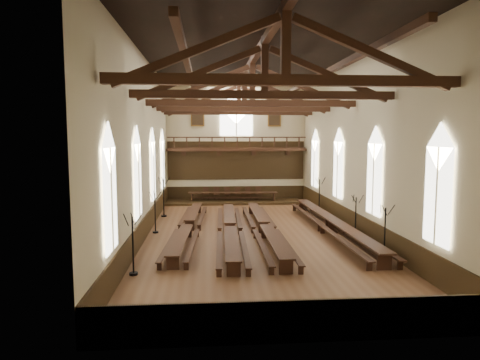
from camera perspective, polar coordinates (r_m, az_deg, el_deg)
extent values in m
plane|color=brown|center=(24.73, 1.61, -7.17)|extent=(26.00, 26.00, 0.00)
plane|color=#BAAD8D|center=(37.04, -0.51, 5.02)|extent=(12.00, 0.00, 12.00)
plane|color=#BAAD8D|center=(11.26, 8.71, 2.71)|extent=(12.00, 0.00, 12.00)
plane|color=#BAAD8D|center=(24.20, -12.68, 4.36)|extent=(0.00, 26.00, 26.00)
plane|color=#BAAD8D|center=(25.43, 15.25, 4.37)|extent=(0.00, 26.00, 26.00)
plane|color=black|center=(24.47, 1.68, 16.28)|extent=(26.00, 26.00, 0.00)
cube|color=#33230F|center=(37.33, -0.50, -1.75)|extent=(11.90, 0.08, 1.20)
cube|color=#33230F|center=(12.35, 8.32, -18.11)|extent=(11.90, 0.08, 1.20)
cube|color=#33230F|center=(24.70, -12.35, -5.90)|extent=(0.08, 25.90, 1.20)
cube|color=#33230F|center=(25.91, 14.89, -5.40)|extent=(0.08, 25.90, 1.20)
cube|color=white|center=(15.47, -16.90, -2.56)|extent=(0.05, 1.80, 3.60)
cube|color=white|center=(15.32, -17.10, 4.12)|extent=(0.05, 1.80, 1.80)
cylinder|color=#BAAD8D|center=(15.46, -16.75, -2.56)|extent=(0.08, 0.08, 3.60)
cube|color=white|center=(21.32, -13.45, -0.17)|extent=(0.05, 1.80, 3.60)
cube|color=white|center=(21.21, -13.57, 4.67)|extent=(0.05, 1.80, 1.80)
cylinder|color=#BAAD8D|center=(21.32, -13.35, -0.17)|extent=(0.08, 0.08, 3.60)
cube|color=white|center=(27.24, -11.50, 1.18)|extent=(0.05, 1.80, 3.60)
cube|color=white|center=(27.15, -11.58, 4.97)|extent=(0.05, 1.80, 1.80)
cylinder|color=#BAAD8D|center=(27.23, -11.41, 1.18)|extent=(0.08, 0.08, 3.60)
cube|color=white|center=(33.19, -10.24, 2.05)|extent=(0.05, 1.80, 3.60)
cube|color=white|center=(33.11, -10.30, 5.16)|extent=(0.05, 1.80, 1.80)
cylinder|color=#BAAD8D|center=(33.18, -10.17, 2.05)|extent=(0.08, 0.08, 3.60)
cube|color=white|center=(17.32, 24.85, -1.97)|extent=(0.05, 1.80, 3.60)
cube|color=white|center=(17.18, 25.11, 3.99)|extent=(0.05, 1.80, 1.80)
cylinder|color=#BAAD8D|center=(17.30, 24.73, -1.97)|extent=(0.08, 0.08, 3.60)
cube|color=white|center=(22.70, 17.44, 0.08)|extent=(0.05, 1.80, 3.60)
cube|color=white|center=(22.59, 17.59, 4.62)|extent=(0.05, 1.80, 1.80)
cylinder|color=#BAAD8D|center=(22.68, 17.35, 0.08)|extent=(0.08, 0.08, 3.60)
cube|color=white|center=(28.33, 12.93, 1.33)|extent=(0.05, 1.80, 3.60)
cube|color=white|center=(28.24, 13.01, 4.97)|extent=(0.05, 1.80, 1.80)
cylinder|color=#BAAD8D|center=(28.32, 12.85, 1.33)|extent=(0.08, 0.08, 3.60)
cube|color=white|center=(34.08, 9.92, 2.16)|extent=(0.05, 1.80, 3.60)
cube|color=white|center=(34.01, 9.98, 5.18)|extent=(0.05, 1.80, 1.80)
cylinder|color=#BAAD8D|center=(34.07, 9.86, 2.16)|extent=(0.08, 0.08, 3.60)
cube|color=white|center=(36.95, -0.50, 7.81)|extent=(2.80, 0.05, 2.40)
cube|color=white|center=(37.01, -0.50, 9.67)|extent=(2.80, 0.05, 2.80)
cylinder|color=#BAAD8D|center=(36.91, -0.49, 7.81)|extent=(0.10, 0.10, 2.40)
cube|color=#331A10|center=(36.40, -0.43, 4.06)|extent=(11.80, 1.20, 0.20)
cube|color=#33230F|center=(37.04, -0.50, 2.62)|extent=(11.80, 0.10, 3.30)
cube|color=#331A10|center=(35.84, -0.37, 5.71)|extent=(11.60, 0.12, 0.10)
cube|color=#331A10|center=(35.86, -0.37, 4.27)|extent=(11.60, 0.12, 0.10)
cube|color=#331A10|center=(36.77, -7.50, 3.64)|extent=(0.35, 0.40, 0.50)
cube|color=#331A10|center=(36.74, -2.82, 3.68)|extent=(0.35, 0.40, 0.50)
cube|color=#331A10|center=(36.95, 1.85, 3.70)|extent=(0.35, 0.40, 0.50)
cube|color=#331A10|center=(37.39, 6.43, 3.69)|extent=(0.35, 0.40, 0.50)
cube|color=brown|center=(36.89, -5.67, 8.25)|extent=(1.15, 0.06, 1.45)
cube|color=black|center=(36.85, -5.67, 8.25)|extent=(0.95, 0.04, 1.25)
cube|color=brown|center=(37.34, 4.61, 8.23)|extent=(1.15, 0.06, 1.45)
cube|color=black|center=(37.30, 4.62, 8.24)|extent=(0.95, 0.04, 1.25)
cube|color=#331A10|center=(14.29, 6.05, 13.08)|extent=(11.70, 0.35, 0.35)
cube|color=#331A10|center=(14.50, 6.11, 18.18)|extent=(0.30, 0.30, 2.40)
cube|color=#331A10|center=(14.20, -5.93, 16.80)|extent=(5.44, 0.26, 2.40)
cube|color=#331A10|center=(15.20, 17.26, 15.84)|extent=(5.44, 0.26, 2.40)
cube|color=#331A10|center=(19.20, 3.28, 11.27)|extent=(11.70, 0.35, 0.35)
cube|color=#331A10|center=(19.36, 3.31, 15.11)|extent=(0.30, 0.30, 2.40)
cube|color=#331A10|center=(19.13, -5.54, 13.99)|extent=(5.44, 0.26, 2.40)
cube|color=#331A10|center=(19.89, 11.79, 13.59)|extent=(5.44, 0.26, 2.40)
cube|color=#331A10|center=(24.14, 1.66, 10.20)|extent=(11.70, 0.35, 0.35)
cube|color=#331A10|center=(24.27, 1.67, 13.26)|extent=(0.30, 0.30, 2.40)
cube|color=#331A10|center=(24.09, -5.32, 12.33)|extent=(5.44, 0.26, 2.40)
cube|color=#331A10|center=(24.70, 8.48, 12.14)|extent=(5.44, 0.26, 2.40)
cube|color=#331A10|center=(29.11, 0.59, 9.48)|extent=(11.70, 0.35, 0.35)
cube|color=#331A10|center=(29.22, 0.60, 12.03)|extent=(0.30, 0.30, 2.40)
cube|color=#331A10|center=(29.07, -5.18, 11.24)|extent=(5.44, 0.26, 2.40)
cube|color=#331A10|center=(29.57, 6.27, 11.14)|extent=(5.44, 0.26, 2.40)
cube|color=#331A10|center=(34.08, -0.16, 8.97)|extent=(11.70, 0.35, 0.35)
cube|color=#331A10|center=(34.18, -0.16, 11.15)|extent=(0.30, 0.30, 2.40)
cube|color=#331A10|center=(34.05, -5.08, 10.47)|extent=(5.44, 0.26, 2.40)
cube|color=#331A10|center=(34.48, 4.70, 10.42)|extent=(5.44, 0.26, 2.40)
cube|color=#331A10|center=(24.15, -6.50, 13.26)|extent=(0.25, 25.70, 0.25)
cube|color=#331A10|center=(24.85, 9.60, 13.01)|extent=(0.25, 25.70, 0.25)
cube|color=#331A10|center=(24.42, 1.68, 15.59)|extent=(0.30, 25.70, 0.30)
cube|color=#331A10|center=(21.10, -7.31, -7.72)|extent=(0.99, 6.38, 0.07)
cube|color=#331A10|center=(18.44, -7.74, -10.85)|extent=(0.54, 0.10, 0.61)
cube|color=#331A10|center=(23.97, -6.96, -6.89)|extent=(0.54, 0.10, 0.61)
cube|color=#331A10|center=(21.21, -7.29, -8.81)|extent=(0.39, 5.63, 0.07)
cube|color=#331A10|center=(21.23, -8.83, -8.39)|extent=(0.61, 6.36, 0.05)
cube|color=#331A10|center=(18.50, -9.51, -11.23)|extent=(0.21, 0.07, 0.35)
cube|color=#331A10|center=(24.10, -8.30, -7.15)|extent=(0.21, 0.07, 0.35)
cube|color=#331A10|center=(21.12, -5.76, -8.43)|extent=(0.61, 6.36, 0.05)
cube|color=#331A10|center=(18.38, -5.96, -11.30)|extent=(0.21, 0.07, 0.35)
cube|color=#331A10|center=(23.99, -5.60, -7.17)|extent=(0.21, 0.07, 0.35)
cube|color=#331A10|center=(28.34, -6.58, -4.17)|extent=(0.99, 6.38, 0.07)
cube|color=#331A10|center=(25.60, -6.80, -6.05)|extent=(0.54, 0.10, 0.61)
cube|color=#331A10|center=(31.22, -6.38, -3.86)|extent=(0.54, 0.10, 0.61)
cube|color=#331A10|center=(28.42, -6.57, -5.00)|extent=(0.39, 5.63, 0.07)
cube|color=#331A10|center=(28.45, -7.70, -4.69)|extent=(0.61, 6.36, 0.05)
cube|color=#331A10|center=(25.64, -8.06, -6.34)|extent=(0.21, 0.07, 0.35)
cube|color=#331A10|center=(31.34, -7.40, -4.07)|extent=(0.21, 0.07, 0.35)
cube|color=#331A10|center=(28.34, -5.43, -4.70)|extent=(0.61, 6.36, 0.05)
cube|color=#331A10|center=(25.54, -5.53, -6.36)|extent=(0.21, 0.07, 0.35)
cube|color=#331A10|center=(31.24, -5.34, -4.08)|extent=(0.21, 0.07, 0.35)
cube|color=#331A10|center=(20.20, -0.70, -8.21)|extent=(0.89, 6.64, 0.08)
cube|color=#331A10|center=(17.44, -0.04, -11.74)|extent=(0.57, 0.10, 0.63)
cube|color=#331A10|center=(23.18, -1.19, -7.26)|extent=(0.57, 0.10, 0.63)
cube|color=#331A10|center=(20.31, -0.70, -9.40)|extent=(0.28, 5.87, 0.08)
cube|color=#331A10|center=(20.26, -2.38, -8.98)|extent=(0.49, 6.63, 0.06)
cube|color=#331A10|center=(17.42, -2.00, -12.22)|extent=(0.21, 0.07, 0.37)
cube|color=#331A10|center=(23.25, -2.65, -7.56)|extent=(0.21, 0.07, 0.37)
cube|color=#331A10|center=(20.30, 0.98, -8.95)|extent=(0.49, 6.63, 0.06)
cube|color=#331A10|center=(17.47, 1.94, -12.17)|extent=(0.21, 0.07, 0.37)
cube|color=#331A10|center=(23.27, 0.26, -7.54)|extent=(0.21, 0.07, 0.37)
cube|color=#331A10|center=(27.42, -1.72, -4.42)|extent=(0.89, 6.64, 0.08)
cube|color=#331A10|center=(24.58, -1.38, -6.49)|extent=(0.57, 0.10, 0.63)
cube|color=#331A10|center=(30.42, -1.99, -4.07)|extent=(0.57, 0.10, 0.63)
cube|color=#331A10|center=(27.51, -1.72, -5.32)|extent=(0.28, 5.87, 0.08)
cube|color=#331A10|center=(27.47, -2.95, -4.99)|extent=(0.49, 6.63, 0.06)
cube|color=#331A10|center=(24.56, -2.75, -6.82)|extent=(0.21, 0.07, 0.37)
cube|color=#331A10|center=(30.49, -3.10, -4.30)|extent=(0.21, 0.07, 0.37)
cube|color=#331A10|center=(27.49, -0.49, -4.98)|extent=(0.49, 6.63, 0.06)
cube|color=#331A10|center=(24.58, 0.00, -6.81)|extent=(0.21, 0.07, 0.37)
cube|color=#331A10|center=(30.50, -0.89, -4.29)|extent=(0.21, 0.07, 0.37)
cube|color=#331A10|center=(20.59, 4.76, -7.92)|extent=(0.73, 6.77, 0.08)
cube|color=#331A10|center=(17.80, 6.35, -11.39)|extent=(0.58, 0.08, 0.65)
cube|color=#331A10|center=(23.60, 3.56, -7.01)|extent=(0.58, 0.08, 0.65)
cube|color=#331A10|center=(20.70, 4.75, -9.11)|extent=(0.13, 6.00, 0.08)
cube|color=#331A10|center=(20.58, 3.08, -8.72)|extent=(0.33, 6.77, 0.06)
cube|color=#331A10|center=(17.70, 4.42, -11.93)|extent=(0.22, 0.07, 0.38)
cube|color=#331A10|center=(23.61, 2.09, -7.33)|extent=(0.22, 0.07, 0.38)
cube|color=#331A10|center=(20.76, 6.41, -8.62)|extent=(0.33, 6.77, 0.06)
cube|color=#331A10|center=(17.91, 8.30, -11.76)|extent=(0.22, 0.07, 0.38)
cube|color=#331A10|center=(23.77, 4.99, -7.26)|extent=(0.22, 0.07, 0.38)
cube|color=#331A10|center=(27.76, 2.31, -4.27)|extent=(0.73, 6.77, 0.08)
cube|color=#331A10|center=(24.87, 3.14, -6.33)|extent=(0.58, 0.08, 0.65)
cube|color=#331A10|center=(30.80, 1.64, -3.93)|extent=(0.58, 0.08, 0.65)
cube|color=#331A10|center=(27.84, 2.30, -5.17)|extent=(0.13, 6.00, 0.08)
cube|color=#331A10|center=(27.75, 1.07, -4.85)|extent=(0.33, 6.77, 0.06)
cube|color=#331A10|center=(24.78, 1.77, -6.69)|extent=(0.22, 0.07, 0.38)
cube|color=#331A10|center=(30.82, 0.51, -4.17)|extent=(0.22, 0.07, 0.38)
cube|color=#331A10|center=(27.88, 3.53, -4.81)|extent=(0.33, 6.77, 0.06)
cube|color=#331A10|center=(24.93, 4.53, -6.63)|extent=(0.22, 0.07, 0.38)
cube|color=#331A10|center=(30.94, 2.73, -4.14)|extent=(0.22, 0.07, 0.38)
cube|color=#331A10|center=(22.08, 14.99, -6.95)|extent=(0.86, 7.51, 0.09)
cube|color=#331A10|center=(19.13, 18.37, -10.31)|extent=(0.64, 0.10, 0.72)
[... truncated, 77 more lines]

